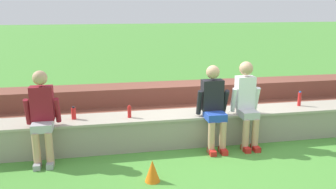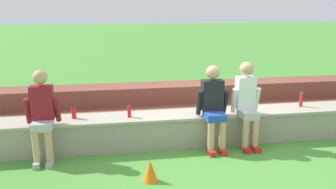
% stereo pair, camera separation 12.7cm
% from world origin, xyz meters
% --- Properties ---
extents(ground_plane, '(80.00, 80.00, 0.00)m').
position_xyz_m(ground_plane, '(0.00, 0.00, 0.00)').
color(ground_plane, '#4C9338').
extents(stone_seating_wall, '(7.91, 0.61, 0.53)m').
position_xyz_m(stone_seating_wall, '(0.00, 0.29, 0.28)').
color(stone_seating_wall, gray).
rests_on(stone_seating_wall, ground).
extents(brick_bleachers, '(10.46, 1.29, 0.72)m').
position_xyz_m(brick_bleachers, '(0.00, 1.56, 0.30)').
color(brick_bleachers, brown).
rests_on(brick_bleachers, ground).
extents(person_far_left, '(0.51, 0.54, 1.40)m').
position_xyz_m(person_far_left, '(-2.75, -0.04, 0.75)').
color(person_far_left, tan).
rests_on(person_far_left, ground).
extents(person_left_of_center, '(0.53, 0.58, 1.39)m').
position_xyz_m(person_left_of_center, '(-0.07, -0.03, 0.75)').
color(person_left_of_center, tan).
rests_on(person_left_of_center, ground).
extents(person_center, '(0.49, 0.58, 1.43)m').
position_xyz_m(person_center, '(0.51, -0.02, 0.77)').
color(person_center, tan).
rests_on(person_center, ground).
extents(water_bottle_near_right, '(0.06, 0.06, 0.21)m').
position_xyz_m(water_bottle_near_right, '(-1.43, 0.24, 0.63)').
color(water_bottle_near_right, red).
rests_on(water_bottle_near_right, stone_seating_wall).
extents(water_bottle_center_gap, '(0.07, 0.07, 0.21)m').
position_xyz_m(water_bottle_center_gap, '(-2.32, 0.32, 0.63)').
color(water_bottle_center_gap, red).
rests_on(water_bottle_center_gap, stone_seating_wall).
extents(water_bottle_mid_right, '(0.06, 0.06, 0.27)m').
position_xyz_m(water_bottle_mid_right, '(1.69, 0.34, 0.66)').
color(water_bottle_mid_right, red).
rests_on(water_bottle_mid_right, stone_seating_wall).
extents(sports_cone, '(0.21, 0.21, 0.31)m').
position_xyz_m(sports_cone, '(-1.24, -1.00, 0.15)').
color(sports_cone, orange).
rests_on(sports_cone, ground).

